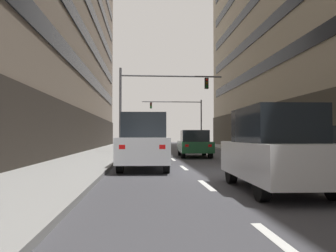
{
  "coord_description": "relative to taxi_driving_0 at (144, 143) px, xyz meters",
  "views": [
    {
      "loc": [
        -3.26,
        -12.07,
        1.36
      ],
      "look_at": [
        -0.47,
        24.71,
        2.46
      ],
      "focal_mm": 35.57,
      "sensor_mm": 36.0,
      "label": 1
    }
  ],
  "objects": [
    {
      "name": "lane_stripe_l1_s10",
      "position": [
        1.59,
        14.33,
        -0.77
      ],
      "size": [
        0.16,
        2.0,
        0.01
      ],
      "primitive_type": "cube",
      "color": "silver",
      "rests_on": "ground"
    },
    {
      "name": "lane_stripe_l1_s6",
      "position": [
        1.59,
        -5.67,
        -0.77
      ],
      "size": [
        0.16,
        2.0,
        0.01
      ],
      "primitive_type": "cube",
      "color": "silver",
      "rests_on": "ground"
    },
    {
      "name": "lane_stripe_l1_s2",
      "position": [
        1.59,
        -25.67,
        -0.77
      ],
      "size": [
        0.16,
        2.0,
        0.01
      ],
      "primitive_type": "cube",
      "color": "silver",
      "rests_on": "ground"
    },
    {
      "name": "lane_stripe_l2_s7",
      "position": [
        4.63,
        -0.67,
        -0.77
      ],
      "size": [
        0.16,
        2.0,
        0.01
      ],
      "primitive_type": "cube",
      "color": "silver",
      "rests_on": "ground"
    },
    {
      "name": "traffic_signal_0",
      "position": [
        0.47,
        -4.45,
        3.7
      ],
      "size": [
        7.87,
        0.35,
        6.39
      ],
      "color": "#4C4C51",
      "rests_on": "sidewalk_left"
    },
    {
      "name": "lane_stripe_l1_s7",
      "position": [
        1.59,
        -0.67,
        -0.77
      ],
      "size": [
        0.16,
        2.0,
        0.01
      ],
      "primitive_type": "cube",
      "color": "silver",
      "rests_on": "ground"
    },
    {
      "name": "car_driving_3",
      "position": [
        3.11,
        -21.72,
        0.26
      ],
      "size": [
        1.89,
        4.31,
        2.07
      ],
      "color": "black",
      "rests_on": "ground"
    },
    {
      "name": "lane_stripe_l1_s3",
      "position": [
        1.59,
        -20.67,
        -0.77
      ],
      "size": [
        0.16,
        2.0,
        0.01
      ],
      "primitive_type": "cube",
      "color": "silver",
      "rests_on": "ground"
    },
    {
      "name": "car_parked_2",
      "position": [
        6.62,
        -15.15,
        0.08
      ],
      "size": [
        2.05,
        4.67,
        1.73
      ],
      "color": "black",
      "rests_on": "ground"
    },
    {
      "name": "lane_stripe_l1_s4",
      "position": [
        1.59,
        -15.67,
        -0.77
      ],
      "size": [
        0.16,
        2.0,
        0.01
      ],
      "primitive_type": "cube",
      "color": "silver",
      "rests_on": "ground"
    },
    {
      "name": "ground_plane",
      "position": [
        3.11,
        -17.67,
        -0.77
      ],
      "size": [
        120.0,
        120.0,
        0.0
      ],
      "primitive_type": "plane",
      "color": "#424247"
    },
    {
      "name": "lane_stripe_l2_s9",
      "position": [
        4.63,
        9.33,
        -0.77
      ],
      "size": [
        0.16,
        2.0,
        0.01
      ],
      "primitive_type": "cube",
      "color": "silver",
      "rests_on": "ground"
    },
    {
      "name": "taxi_driving_0",
      "position": [
        0.0,
        0.0,
        0.0
      ],
      "size": [
        1.79,
        4.18,
        1.73
      ],
      "color": "black",
      "rests_on": "ground"
    },
    {
      "name": "traffic_signal_1",
      "position": [
        5.53,
        16.59,
        3.81
      ],
      "size": [
        8.44,
        0.34,
        6.32
      ],
      "color": "#4C4C51",
      "rests_on": "sidewalk_right"
    },
    {
      "name": "lane_stripe_l2_s8",
      "position": [
        4.63,
        4.33,
        -0.77
      ],
      "size": [
        0.16,
        2.0,
        0.01
      ],
      "primitive_type": "cube",
      "color": "silver",
      "rests_on": "ground"
    },
    {
      "name": "lane_stripe_l1_s5",
      "position": [
        1.59,
        -10.67,
        -0.77
      ],
      "size": [
        0.16,
        2.0,
        0.01
      ],
      "primitive_type": "cube",
      "color": "silver",
      "rests_on": "ground"
    },
    {
      "name": "lane_stripe_l2_s3",
      "position": [
        4.63,
        -20.67,
        -0.77
      ],
      "size": [
        0.16,
        2.0,
        0.01
      ],
      "primitive_type": "cube",
      "color": "silver",
      "rests_on": "ground"
    },
    {
      "name": "lane_stripe_l2_s6",
      "position": [
        4.63,
        -5.67,
        -0.77
      ],
      "size": [
        0.16,
        2.0,
        0.01
      ],
      "primitive_type": "cube",
      "color": "silver",
      "rests_on": "ground"
    },
    {
      "name": "lane_stripe_l2_s4",
      "position": [
        4.63,
        -15.67,
        -0.77
      ],
      "size": [
        0.16,
        2.0,
        0.01
      ],
      "primitive_type": "cube",
      "color": "silver",
      "rests_on": "ground"
    },
    {
      "name": "lane_stripe_l1_s9",
      "position": [
        1.59,
        9.33,
        -0.77
      ],
      "size": [
        0.16,
        2.0,
        0.01
      ],
      "primitive_type": "cube",
      "color": "silver",
      "rests_on": "ground"
    },
    {
      "name": "lane_stripe_l2_s5",
      "position": [
        4.63,
        -10.67,
        -0.77
      ],
      "size": [
        0.16,
        2.0,
        0.01
      ],
      "primitive_type": "cube",
      "color": "silver",
      "rests_on": "ground"
    },
    {
      "name": "car_driving_1",
      "position": [
        -0.08,
        -16.2,
        0.35
      ],
      "size": [
        2.12,
        4.7,
        2.24
      ],
      "color": "black",
      "rests_on": "ground"
    },
    {
      "name": "sidewalk_left",
      "position": [
        -3.17,
        -17.67,
        -0.7
      ],
      "size": [
        3.43,
        80.0,
        0.14
      ],
      "primitive_type": "cube",
      "color": "gray",
      "rests_on": "ground"
    },
    {
      "name": "lane_stripe_l1_s8",
      "position": [
        1.59,
        4.33,
        -0.77
      ],
      "size": [
        0.16,
        2.0,
        0.01
      ],
      "primitive_type": "cube",
      "color": "silver",
      "rests_on": "ground"
    },
    {
      "name": "lane_stripe_l2_s10",
      "position": [
        4.63,
        14.33,
        -0.77
      ],
      "size": [
        0.16,
        2.0,
        0.01
      ],
      "primitive_type": "cube",
      "color": "silver",
      "rests_on": "ground"
    },
    {
      "name": "car_driving_2",
      "position": [
        3.16,
        -8.47,
        0.08
      ],
      "size": [
        2.12,
        4.67,
        1.72
      ],
      "color": "black",
      "rests_on": "ground"
    }
  ]
}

